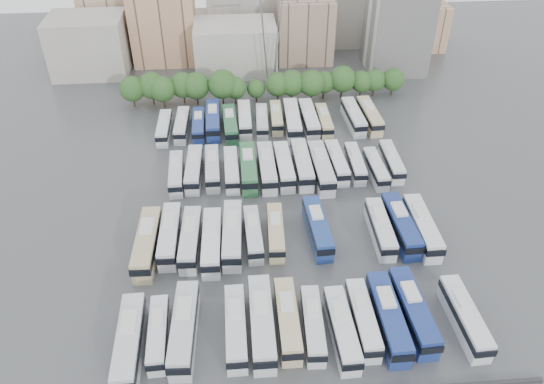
{
  "coord_description": "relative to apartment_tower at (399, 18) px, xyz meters",
  "views": [
    {
      "loc": [
        -7.29,
        -67.47,
        56.36
      ],
      "look_at": [
        -1.51,
        3.38,
        3.0
      ],
      "focal_mm": 35.0,
      "sensor_mm": 36.0,
      "label": 1
    }
  ],
  "objects": [
    {
      "name": "bus_r2_s9",
      "position": [
        -25.91,
        -46.72,
        -10.9
      ],
      "size": [
        3.35,
        13.71,
        4.28
      ],
      "rotation": [
        0.0,
        0.0,
        0.03
      ],
      "color": "silver",
      "rests_on": "ground"
    },
    {
      "name": "bus_r3_s5",
      "position": [
        -39.02,
        -27.13,
        -11.15
      ],
      "size": [
        2.69,
        12.05,
        3.78
      ],
      "rotation": [
        0.0,
        0.0,
        -0.01
      ],
      "color": "white",
      "rests_on": "ground"
    },
    {
      "name": "bus_r0_s8",
      "position": [
        -28.86,
        -82.83,
        -11.12
      ],
      "size": [
        2.98,
        12.26,
        3.83
      ],
      "rotation": [
        0.0,
        0.0,
        0.03
      ],
      "color": "silver",
      "rests_on": "ground"
    },
    {
      "name": "bus_r1_s12",
      "position": [
        -15.84,
        -63.62,
        -10.96
      ],
      "size": [
        3.39,
        13.36,
        4.16
      ],
      "rotation": [
        0.0,
        0.0,
        0.04
      ],
      "color": "navy",
      "rests_on": "ground"
    },
    {
      "name": "apartment_tower",
      "position": [
        0.0,
        0.0,
        0.0
      ],
      "size": [
        14.0,
        14.0,
        26.0
      ],
      "primitive_type": "cube",
      "color": "silver",
      "rests_on": "ground"
    },
    {
      "name": "bus_r3_s3",
      "position": [
        -45.66,
        -27.28,
        -11.01
      ],
      "size": [
        2.93,
        12.96,
        4.06
      ],
      "rotation": [
        0.0,
        0.0,
        0.01
      ],
      "color": "navy",
      "rests_on": "ground"
    },
    {
      "name": "bus_r1_s1",
      "position": [
        -52.04,
        -63.04,
        -11.04
      ],
      "size": [
        2.98,
        12.76,
        3.99
      ],
      "rotation": [
        0.0,
        0.0,
        -0.02
      ],
      "color": "silver",
      "rests_on": "ground"
    },
    {
      "name": "bus_r0_s10",
      "position": [
        -22.58,
        -81.61,
        -10.92
      ],
      "size": [
        3.04,
        13.52,
        4.24
      ],
      "rotation": [
        0.0,
        0.0,
        0.01
      ],
      "color": "navy",
      "rests_on": "ground"
    },
    {
      "name": "bus_r1_s13",
      "position": [
        -12.63,
        -64.36,
        -10.97
      ],
      "size": [
        2.87,
        13.17,
        4.13
      ],
      "rotation": [
        0.0,
        0.0,
        -0.0
      ],
      "color": "silver",
      "rests_on": "ground"
    },
    {
      "name": "bus_r2_s7",
      "position": [
        -32.56,
        -45.49,
        -11.05
      ],
      "size": [
        3.05,
        12.69,
        3.96
      ],
      "rotation": [
        0.0,
        0.0,
        0.02
      ],
      "color": "white",
      "rests_on": "ground"
    },
    {
      "name": "bus_r3_s2",
      "position": [
        -48.65,
        -28.63,
        -11.3
      ],
      "size": [
        2.54,
        11.08,
        3.47
      ],
      "rotation": [
        0.0,
        0.0,
        0.01
      ],
      "color": "navy",
      "rests_on": "ground"
    },
    {
      "name": "bus_r0_s1",
      "position": [
        -52.19,
        -81.53,
        -11.34
      ],
      "size": [
        2.69,
        10.86,
        3.39
      ],
      "rotation": [
        0.0,
        0.0,
        0.03
      ],
      "color": "silver",
      "rests_on": "ground"
    },
    {
      "name": "bus_r2_s10",
      "position": [
        -22.65,
        -44.81,
        -11.2
      ],
      "size": [
        3.0,
        11.8,
        3.68
      ],
      "rotation": [
        0.0,
        0.0,
        0.04
      ],
      "color": "white",
      "rests_on": "ground"
    },
    {
      "name": "tree_line",
      "position": [
        -35.97,
        -15.93,
        -8.62
      ],
      "size": [
        64.54,
        7.68,
        8.26
      ],
      "color": "black",
      "rests_on": "ground"
    },
    {
      "name": "bus_r3_s0",
      "position": [
        -55.68,
        -29.16,
        -11.3
      ],
      "size": [
        2.55,
        11.08,
        3.47
      ],
      "rotation": [
        0.0,
        0.0,
        -0.01
      ],
      "color": "silver",
      "rests_on": "ground"
    },
    {
      "name": "bus_r3_s6",
      "position": [
        -35.46,
        -28.09,
        -11.3
      ],
      "size": [
        2.87,
        11.12,
        3.46
      ],
      "rotation": [
        0.0,
        0.0,
        -0.04
      ],
      "color": "silver",
      "rests_on": "ground"
    },
    {
      "name": "bus_r0_s6",
      "position": [
        -35.61,
        -80.81,
        -11.11
      ],
      "size": [
        2.71,
        12.3,
        3.86
      ],
      "rotation": [
        0.0,
        0.0,
        -0.0
      ],
      "color": "beige",
      "rests_on": "ground"
    },
    {
      "name": "bus_r1_s0",
      "position": [
        -55.31,
        -64.73,
        -10.89
      ],
      "size": [
        3.41,
        13.79,
        4.3
      ],
      "rotation": [
        0.0,
        0.0,
        -0.03
      ],
      "color": "tan",
      "rests_on": "ground"
    },
    {
      "name": "bus_r2_s11",
      "position": [
        -19.22,
        -45.17,
        -11.33
      ],
      "size": [
        2.54,
        10.9,
        3.41
      ],
      "rotation": [
        0.0,
        0.0,
        -0.02
      ],
      "color": "silver",
      "rests_on": "ground"
    },
    {
      "name": "bus_r2_s2",
      "position": [
        -49.0,
        -45.02,
        -11.12
      ],
      "size": [
        3.05,
        12.26,
        3.82
      ],
      "rotation": [
        0.0,
        0.0,
        -0.03
      ],
      "color": "silver",
      "rests_on": "ground"
    },
    {
      "name": "bus_r0_s13",
      "position": [
        -12.55,
        -82.25,
        -11.1
      ],
      "size": [
        3.1,
        12.45,
        3.88
      ],
      "rotation": [
        0.0,
        0.0,
        0.03
      ],
      "color": "silver",
      "rests_on": "ground"
    },
    {
      "name": "bus_r0_s9",
      "position": [
        -25.82,
        -81.43,
        -11.18
      ],
      "size": [
        2.6,
        11.8,
        3.7
      ],
      "rotation": [
        0.0,
        0.0,
        0.0
      ],
      "color": "white",
      "rests_on": "ground"
    },
    {
      "name": "bus_r1_s6",
      "position": [
        -35.65,
        -63.34,
        -11.26
      ],
      "size": [
        2.94,
        11.42,
        3.55
      ],
      "rotation": [
        0.0,
        0.0,
        -0.04
      ],
      "color": "tan",
      "rests_on": "ground"
    },
    {
      "name": "bus_r1_s8",
      "position": [
        -29.03,
        -63.07,
        -11.05
      ],
      "size": [
        3.39,
        12.76,
        3.97
      ],
      "rotation": [
        0.0,
        0.0,
        0.05
      ],
      "color": "navy",
      "rests_on": "ground"
    },
    {
      "name": "bus_r3_s13",
      "position": [
        -12.56,
        -27.92,
        -11.06
      ],
      "size": [
        3.32,
        12.71,
        3.95
      ],
      "rotation": [
        0.0,
        0.0,
        0.05
      ],
      "color": "beige",
      "rests_on": "ground"
    },
    {
      "name": "bus_r2_s1",
      "position": [
        -52.15,
        -45.94,
        -11.27
      ],
      "size": [
        2.88,
        11.34,
        3.53
      ],
      "rotation": [
        0.0,
        0.0,
        0.04
      ],
      "color": "silver",
      "rests_on": "ground"
    },
    {
      "name": "bus_r0_s11",
      "position": [
        -19.04,
        -80.84,
        -10.95
      ],
      "size": [
        3.52,
        13.44,
        4.18
      ],
      "rotation": [
        0.0,
        0.0,
        0.05
      ],
      "color": "navy",
      "rests_on": "ground"
    },
    {
      "name": "bus_r3_s12",
      "position": [
        -16.03,
        -28.05,
        -11.07
      ],
      "size": [
        3.28,
        12.62,
        3.93
      ],
      "rotation": [
        0.0,
        0.0,
        0.04
      ],
      "color": "silver",
      "rests_on": "ground"
    },
    {
      "name": "bus_r3_s9",
      "position": [
        -25.6,
        -28.51,
        -11.0
      ],
      "size": [
        3.1,
        13.03,
        4.07
      ],
      "rotation": [
        0.0,
        0.0,
        0.02
      ],
      "color": "white",
      "rests_on": "ground"
    },
    {
      "name": "bus_r1_s5",
      "position": [
        -39.17,
        -63.46,
        -11.29
      ],
      "size": [
        2.77,
        11.17,
        3.48
      ],
      "rotation": [
        0.0,
        0.0,
        0.03
      ],
      "color": "silver",
      "rests_on": "ground"
    },
    {
      "name": "bus_r3_s4",
      "position": [
        -42.15,
        -29.08,
        -11.11
      ],
      "size": [
        3.23,
        12.41,
        3.86
      ],
      "rotation": [
        0.0,
        0.0,
        0.04
      ],
      "color": "#2B643F",
      "rests_on": "ground"
    },
    {
      "name": "bus_r0_s0",
      "position": [
        -55.56,
        -82.87,
        -10.94
      ],
      "size": [
        3.14,
        13.45,
        4.21
      ],
      "rotation": [
        0.0,
        0.0,
        0.02
      ],
      "color": "silver",
      "rests_on": "ground"
    },
    {
      "name": "bus_r0_s5",
      "position": [
        -39.0,
        -81.13,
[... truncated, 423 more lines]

